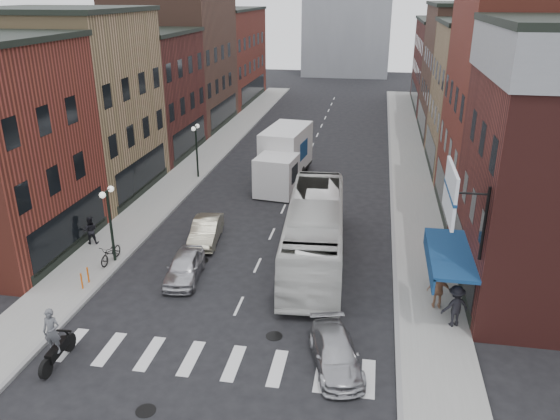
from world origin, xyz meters
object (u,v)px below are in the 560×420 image
(billboard_sign, at_px, (453,194))
(ped_left_solo, at_px, (90,230))
(transit_bus, at_px, (315,231))
(parked_bicycle, at_px, (111,253))
(motorcycle_rider, at_px, (54,339))
(ped_right_c, at_px, (437,264))
(sedan_left_near, at_px, (184,267))
(ped_right_b, at_px, (439,290))
(ped_right_a, at_px, (455,306))
(streetlamp_far, at_px, (196,141))
(box_truck, at_px, (284,157))
(streetlamp_near, at_px, (109,211))
(sedan_left_far, at_px, (206,231))
(curb_car, at_px, (336,353))
(bike_rack, at_px, (85,278))

(billboard_sign, distance_m, ped_left_solo, 19.62)
(transit_bus, bearing_deg, billboard_sign, -48.01)
(parked_bicycle, bearing_deg, motorcycle_rider, -74.10)
(ped_right_c, bearing_deg, motorcycle_rider, 29.77)
(sedan_left_near, height_order, ped_right_b, ped_right_b)
(ped_right_a, bearing_deg, sedan_left_near, -31.21)
(streetlamp_far, bearing_deg, ped_right_a, -45.63)
(transit_bus, distance_m, sedan_left_near, 6.87)
(box_truck, distance_m, parked_bicycle, 16.03)
(streetlamp_near, bearing_deg, ped_right_c, 3.25)
(sedan_left_far, bearing_deg, parked_bicycle, -145.55)
(sedan_left_near, relative_size, sedan_left_far, 0.96)
(transit_bus, bearing_deg, sedan_left_far, 165.06)
(billboard_sign, relative_size, box_truck, 0.41)
(streetlamp_near, relative_size, box_truck, 0.45)
(streetlamp_near, xyz_separation_m, ped_right_b, (16.17, -1.79, -1.91))
(streetlamp_far, bearing_deg, ped_right_c, -38.63)
(streetlamp_far, distance_m, ped_left_solo, 12.64)
(ped_right_c, bearing_deg, ped_right_a, 93.22)
(ped_right_c, bearing_deg, curb_car, 57.77)
(sedan_left_near, distance_m, curb_car, 9.60)
(sedan_left_far, bearing_deg, box_truck, 70.26)
(streetlamp_far, xyz_separation_m, ped_right_b, (16.17, -15.79, -1.91))
(streetlamp_far, height_order, ped_left_solo, streetlamp_far)
(sedan_left_near, bearing_deg, billboard_sign, -18.49)
(transit_bus, relative_size, ped_right_a, 6.45)
(sedan_left_far, height_order, ped_right_c, ped_right_c)
(streetlamp_near, height_order, transit_bus, streetlamp_near)
(motorcycle_rider, height_order, transit_bus, transit_bus)
(ped_left_solo, xyz_separation_m, ped_right_c, (18.56, -0.78, -0.02))
(box_truck, xyz_separation_m, transit_bus, (3.72, -12.27, -0.23))
(motorcycle_rider, bearing_deg, curb_car, 5.97)
(streetlamp_far, bearing_deg, streetlamp_near, -90.00)
(box_truck, xyz_separation_m, sedan_left_near, (-2.33, -15.37, -1.23))
(billboard_sign, relative_size, curb_car, 0.92)
(bike_rack, height_order, ped_left_solo, ped_left_solo)
(sedan_left_near, distance_m, ped_right_c, 12.34)
(parked_bicycle, bearing_deg, sedan_left_far, 44.93)
(sedan_left_near, bearing_deg, ped_right_c, 2.45)
(motorcycle_rider, bearing_deg, streetlamp_far, 90.79)
(streetlamp_near, relative_size, sedan_left_far, 1.01)
(ped_left_solo, distance_m, ped_right_b, 18.70)
(curb_car, xyz_separation_m, ped_right_a, (4.69, 3.40, 0.49))
(sedan_left_far, relative_size, ped_right_a, 2.19)
(sedan_left_near, height_order, ped_right_c, ped_right_c)
(ped_right_a, bearing_deg, streetlamp_near, -32.22)
(billboard_sign, distance_m, ped_right_a, 5.12)
(motorcycle_rider, relative_size, ped_left_solo, 1.53)
(box_truck, relative_size, parked_bicycle, 4.87)
(billboard_sign, bearing_deg, curb_car, -142.80)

